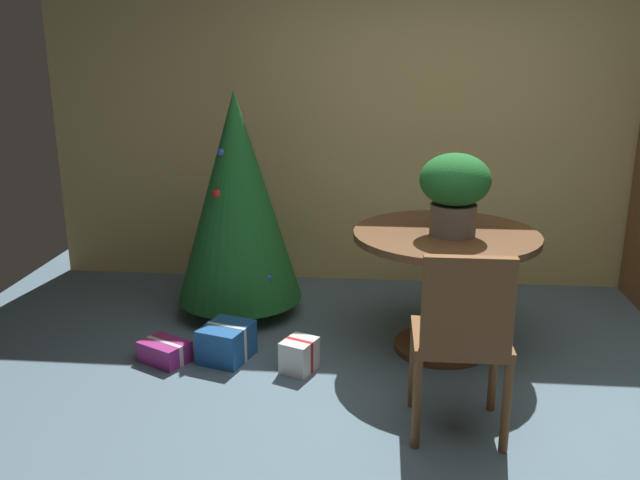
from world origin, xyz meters
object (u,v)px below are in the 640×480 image
gift_box_blue (227,342)px  flower_vase (455,188)px  gift_box_purple (165,351)px  wooden_chair_near (463,333)px  gift_box_cream (299,355)px  round_dining_table (444,269)px  holiday_tree (237,198)px

gift_box_blue → flower_vase: bearing=9.0°
gift_box_purple → wooden_chair_near: bearing=-21.5°
gift_box_blue → gift_box_cream: bearing=-13.6°
gift_box_cream → gift_box_purple: size_ratio=0.74×
gift_box_purple → round_dining_table: bearing=10.9°
flower_vase → holiday_tree: 1.52m
round_dining_table → gift_box_cream: 1.03m
flower_vase → gift_box_purple: flower_vase is taller
round_dining_table → wooden_chair_near: 0.99m
flower_vase → holiday_tree: size_ratio=0.31×
wooden_chair_near → gift_box_purple: wooden_chair_near is taller
holiday_tree → gift_box_cream: holiday_tree is taller
holiday_tree → gift_box_cream: bearing=-58.2°
flower_vase → gift_box_purple: (-1.71, -0.28, -0.99)m
flower_vase → gift_box_cream: 1.34m
gift_box_purple → gift_box_blue: bearing=10.6°
round_dining_table → holiday_tree: 1.49m
holiday_tree → gift_box_blue: bearing=-84.9°
gift_box_blue → wooden_chair_near: bearing=-29.1°
round_dining_table → holiday_tree: holiday_tree is taller
holiday_tree → gift_box_blue: 1.05m
flower_vase → gift_box_blue: flower_vase is taller
gift_box_cream → gift_box_blue: (-0.46, 0.11, 0.01)m
gift_box_cream → gift_box_purple: bearing=177.1°
flower_vase → gift_box_cream: bearing=-159.9°
gift_box_cream → flower_vase: bearing=20.1°
round_dining_table → wooden_chair_near: bearing=-90.0°
holiday_tree → gift_box_blue: holiday_tree is taller
round_dining_table → gift_box_blue: round_dining_table is taller
wooden_chair_near → gift_box_cream: (-0.85, 0.62, -0.45)m
gift_box_cream → gift_box_blue: bearing=166.4°
wooden_chair_near → gift_box_blue: bearing=150.9°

